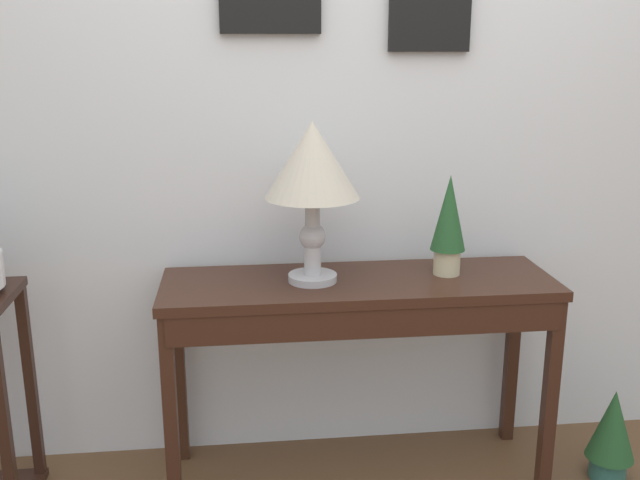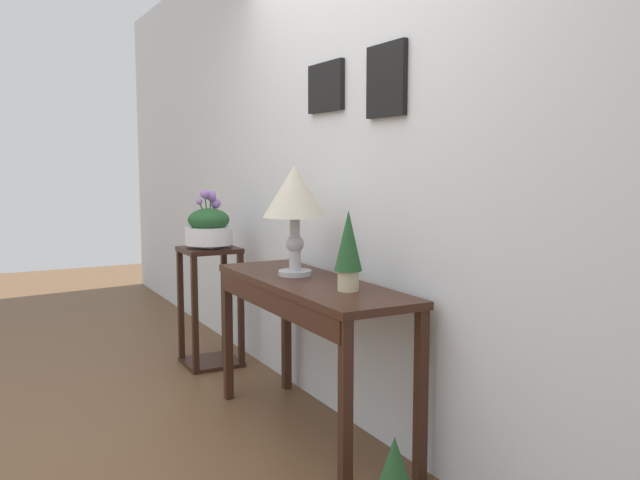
% 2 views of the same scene
% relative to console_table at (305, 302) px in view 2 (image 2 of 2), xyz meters
% --- Properties ---
extents(ground_plane, '(12.00, 12.00, 0.01)m').
position_rel_console_table_xyz_m(ground_plane, '(-0.01, -0.99, -0.67)').
color(ground_plane, brown).
extents(back_wall_with_art, '(9.00, 0.13, 2.80)m').
position_rel_console_table_xyz_m(back_wall_with_art, '(-0.01, 0.33, 0.73)').
color(back_wall_with_art, silver).
rests_on(back_wall_with_art, ground).
extents(console_table, '(1.36, 0.43, 0.77)m').
position_rel_console_table_xyz_m(console_table, '(0.00, 0.00, 0.00)').
color(console_table, '#381E14').
rests_on(console_table, ground).
extents(table_lamp, '(0.32, 0.32, 0.55)m').
position_rel_console_table_xyz_m(table_lamp, '(-0.16, 0.02, 0.50)').
color(table_lamp, '#B7B7BC').
rests_on(table_lamp, console_table).
extents(potted_plant_on_console, '(0.12, 0.12, 0.36)m').
position_rel_console_table_xyz_m(potted_plant_on_console, '(0.32, 0.05, 0.30)').
color(potted_plant_on_console, beige).
rests_on(potted_plant_on_console, console_table).
extents(pedestal_stand_left, '(0.35, 0.35, 0.78)m').
position_rel_console_table_xyz_m(pedestal_stand_left, '(-1.32, -0.03, -0.27)').
color(pedestal_stand_left, black).
rests_on(pedestal_stand_left, ground).
extents(planter_bowl_wide, '(0.31, 0.31, 0.38)m').
position_rel_console_table_xyz_m(planter_bowl_wide, '(-1.32, -0.03, 0.25)').
color(planter_bowl_wide, silver).
rests_on(planter_bowl_wide, pedestal_stand_left).
extents(potted_plant_floor, '(0.17, 0.17, 0.36)m').
position_rel_console_table_xyz_m(potted_plant_floor, '(0.92, -0.11, -0.47)').
color(potted_plant_floor, '#2D665B').
rests_on(potted_plant_floor, ground).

